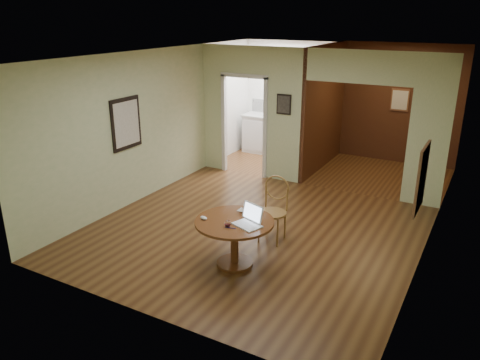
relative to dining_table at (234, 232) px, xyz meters
The scene contains 11 objects.
floor 1.16m from the dining_table, 104.63° to the left, with size 5.00×5.00×0.00m, color #482814.
room_shell 4.25m from the dining_table, 100.11° to the left, with size 5.20×7.50×5.00m.
dining_table is the anchor object (origin of this frame).
chair 1.00m from the dining_table, 82.57° to the left, with size 0.45×0.45×1.01m.
open_laptop 0.33m from the dining_table, ahead, with size 0.42×0.42×0.25m.
closed_laptop 0.34m from the dining_table, 77.33° to the left, with size 0.35×0.22×0.03m, color #BBBCC1.
mouse 0.46m from the dining_table, 156.03° to the right, with size 0.11×0.06×0.05m, color white.
wine_glass 0.31m from the dining_table, 85.07° to the right, with size 0.09×0.09×0.10m, color white, non-canonical shape.
pen 0.30m from the dining_table, 72.97° to the right, with size 0.01×0.01×0.15m, color #0C1456.
kitchen_cabinet 5.46m from the dining_table, 107.21° to the left, with size 2.06×0.60×0.94m.
grocery_bag 5.38m from the dining_table, 103.15° to the left, with size 0.26×0.22×0.26m, color beige.
Camera 1 is at (3.12, -5.99, 3.32)m, focal length 35.00 mm.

